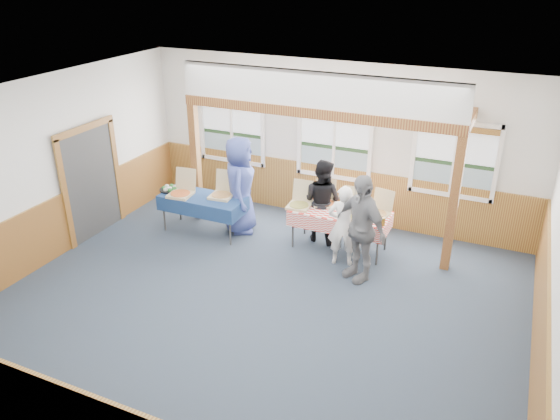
# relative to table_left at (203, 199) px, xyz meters

# --- Properties ---
(floor) EXTENTS (8.00, 8.00, 0.00)m
(floor) POSITION_rel_table_left_xyz_m (2.06, -1.77, -0.69)
(floor) COLOR #25313D
(floor) RESTS_ON ground
(ceiling) EXTENTS (8.00, 8.00, 0.00)m
(ceiling) POSITION_rel_table_left_xyz_m (2.06, -1.77, 2.51)
(ceiling) COLOR white
(ceiling) RESTS_ON wall_back
(wall_back) EXTENTS (8.00, 0.00, 8.00)m
(wall_back) POSITION_rel_table_left_xyz_m (2.06, 1.73, 0.91)
(wall_back) COLOR silver
(wall_back) RESTS_ON floor
(wall_front) EXTENTS (8.00, 0.00, 8.00)m
(wall_front) POSITION_rel_table_left_xyz_m (2.06, -5.27, 0.91)
(wall_front) COLOR silver
(wall_front) RESTS_ON floor
(wall_left) EXTENTS (0.00, 8.00, 8.00)m
(wall_left) POSITION_rel_table_left_xyz_m (-1.94, -1.77, 0.91)
(wall_left) COLOR silver
(wall_left) RESTS_ON floor
(wall_right) EXTENTS (0.00, 8.00, 8.00)m
(wall_right) POSITION_rel_table_left_xyz_m (6.06, -1.77, 0.91)
(wall_right) COLOR silver
(wall_right) RESTS_ON floor
(wainscot_back) EXTENTS (7.98, 0.05, 1.10)m
(wainscot_back) POSITION_rel_table_left_xyz_m (2.06, 1.70, -0.14)
(wainscot_back) COLOR brown
(wainscot_back) RESTS_ON floor
(wainscot_left) EXTENTS (0.05, 6.98, 1.10)m
(wainscot_left) POSITION_rel_table_left_xyz_m (-1.92, -1.77, -0.14)
(wainscot_left) COLOR brown
(wainscot_left) RESTS_ON floor
(wainscot_right) EXTENTS (0.05, 6.98, 1.10)m
(wainscot_right) POSITION_rel_table_left_xyz_m (6.03, -1.77, -0.14)
(wainscot_right) COLOR brown
(wainscot_right) RESTS_ON floor
(cased_opening) EXTENTS (0.06, 1.30, 2.10)m
(cased_opening) POSITION_rel_table_left_xyz_m (-1.90, -0.87, 0.36)
(cased_opening) COLOR #363636
(cased_opening) RESTS_ON wall_left
(window_left) EXTENTS (1.56, 0.10, 1.46)m
(window_left) POSITION_rel_table_left_xyz_m (-0.24, 1.68, 0.98)
(window_left) COLOR white
(window_left) RESTS_ON wall_back
(window_mid) EXTENTS (1.56, 0.10, 1.46)m
(window_mid) POSITION_rel_table_left_xyz_m (2.06, 1.68, 0.98)
(window_mid) COLOR white
(window_mid) RESTS_ON wall_back
(window_right) EXTENTS (1.56, 0.10, 1.46)m
(window_right) POSITION_rel_table_left_xyz_m (4.36, 1.68, 0.98)
(window_right) COLOR white
(window_right) RESTS_ON wall_back
(post_left) EXTENTS (0.15, 0.15, 2.40)m
(post_left) POSITION_rel_table_left_xyz_m (-0.44, 0.53, 0.51)
(post_left) COLOR #5D2814
(post_left) RESTS_ON floor
(post_right) EXTENTS (0.15, 0.15, 2.40)m
(post_right) POSITION_rel_table_left_xyz_m (4.56, 0.53, 0.51)
(post_right) COLOR #5D2814
(post_right) RESTS_ON floor
(cross_beam) EXTENTS (5.15, 0.18, 0.18)m
(cross_beam) POSITION_rel_table_left_xyz_m (2.06, 0.53, 1.80)
(cross_beam) COLOR #5D2814
(cross_beam) RESTS_ON post_left
(table_left) EXTENTS (1.70, 0.84, 0.76)m
(table_left) POSITION_rel_table_left_xyz_m (0.00, 0.00, 0.00)
(table_left) COLOR #363636
(table_left) RESTS_ON floor
(table_right) EXTENTS (1.90, 1.14, 0.76)m
(table_right) POSITION_rel_table_left_xyz_m (2.64, 0.43, 0.00)
(table_right) COLOR #363636
(table_right) RESTS_ON floor
(pizza_box_a) EXTENTS (0.48, 0.56, 0.47)m
(pizza_box_a) POSITION_rel_table_left_xyz_m (-0.40, -0.11, 0.13)
(pizza_box_a) COLOR #D0BD8B
(pizza_box_a) RESTS_ON table_left
(pizza_box_b) EXTENTS (0.47, 0.55, 0.46)m
(pizza_box_b) POSITION_rel_table_left_xyz_m (0.35, 0.16, 0.13)
(pizza_box_b) COLOR #D0BD8B
(pizza_box_b) RESTS_ON table_left
(pizza_box_c) EXTENTS (0.43, 0.51, 0.44)m
(pizza_box_c) POSITION_rel_table_left_xyz_m (1.88, 0.34, 0.13)
(pizza_box_c) COLOR #D0BD8B
(pizza_box_c) RESTS_ON table_right
(pizza_box_d) EXTENTS (0.49, 0.55, 0.41)m
(pizza_box_d) POSITION_rel_table_left_xyz_m (2.28, 0.62, 0.13)
(pizza_box_d) COLOR #D0BD8B
(pizza_box_d) RESTS_ON table_right
(pizza_box_e) EXTENTS (0.45, 0.54, 0.46)m
(pizza_box_e) POSITION_rel_table_left_xyz_m (2.88, 0.36, 0.13)
(pizza_box_e) COLOR #D0BD8B
(pizza_box_e) RESTS_ON table_right
(pizza_box_f) EXTENTS (0.47, 0.54, 0.42)m
(pizza_box_f) POSITION_rel_table_left_xyz_m (3.30, 0.58, 0.13)
(pizza_box_f) COLOR #D0BD8B
(pizza_box_f) RESTS_ON table_right
(veggie_tray) EXTENTS (0.40, 0.40, 0.09)m
(veggie_tray) POSITION_rel_table_left_xyz_m (-0.75, 0.00, 0.09)
(veggie_tray) COLOR black
(veggie_tray) RESTS_ON table_left
(drink_glass) EXTENTS (0.07, 0.07, 0.15)m
(drink_glass) POSITION_rel_table_left_xyz_m (3.49, 0.18, 0.14)
(drink_glass) COLOR #896016
(drink_glass) RESTS_ON table_right
(woman_white) EXTENTS (0.61, 0.47, 1.48)m
(woman_white) POSITION_rel_table_left_xyz_m (2.85, -0.05, 0.04)
(woman_white) COLOR white
(woman_white) RESTS_ON floor
(woman_black) EXTENTS (0.88, 0.73, 1.61)m
(woman_black) POSITION_rel_table_left_xyz_m (2.20, 0.65, 0.11)
(woman_black) COLOR black
(woman_black) RESTS_ON floor
(man_blue) EXTENTS (0.92, 1.10, 1.92)m
(man_blue) POSITION_rel_table_left_xyz_m (0.63, 0.37, 0.27)
(man_blue) COLOR #3B4994
(man_blue) RESTS_ON floor
(person_grey) EXTENTS (1.16, 0.95, 1.85)m
(person_grey) POSITION_rel_table_left_xyz_m (3.25, -0.38, 0.23)
(person_grey) COLOR slate
(person_grey) RESTS_ON floor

